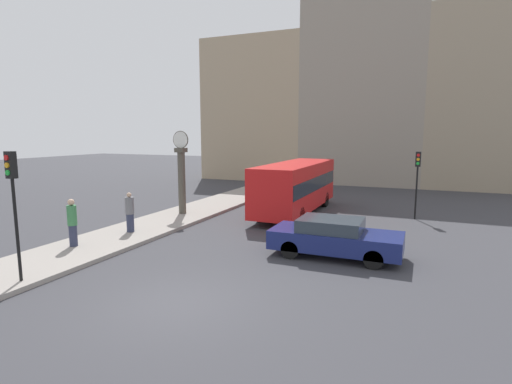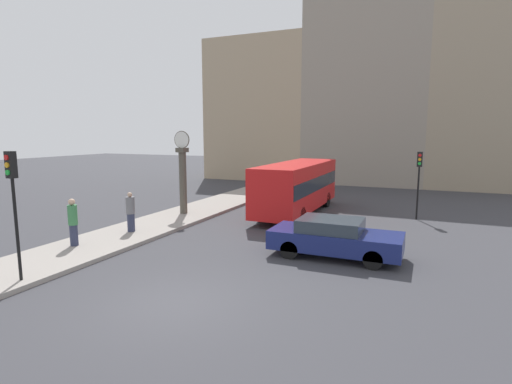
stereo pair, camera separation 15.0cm
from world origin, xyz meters
name	(u,v)px [view 1 (the left image)]	position (x,y,z in m)	size (l,w,h in m)	color
ground_plane	(176,304)	(0.00, 0.00, 0.00)	(120.00, 120.00, 0.00)	#38383D
sidewalk_corner	(200,209)	(-5.95, 11.25, 0.08)	(3.13, 26.50, 0.16)	gray
building_row	(360,97)	(0.24, 28.12, 7.57)	(28.71, 5.00, 17.28)	tan
sedan_car	(334,237)	(2.96, 5.64, 0.72)	(4.62, 1.89, 1.39)	navy
bus_distant	(296,185)	(-0.67, 12.66, 1.60)	(2.33, 8.57, 2.80)	red
traffic_light_near	(13,189)	(-4.87, -0.71, 2.85)	(0.26, 0.24, 3.76)	black
traffic_light_far	(417,171)	(5.49, 13.63, 2.51)	(0.26, 0.24, 3.49)	black
street_clock	(182,175)	(-6.04, 9.55, 2.23)	(0.92, 0.51, 4.39)	#4C473D
pedestrian_green_hoodie	(72,222)	(-6.37, 2.59, 1.08)	(0.35, 0.35, 1.82)	#2D334C
pedestrian_grey_jacket	(130,212)	(-5.88, 5.23, 1.02)	(0.38, 0.38, 1.73)	#2D334C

